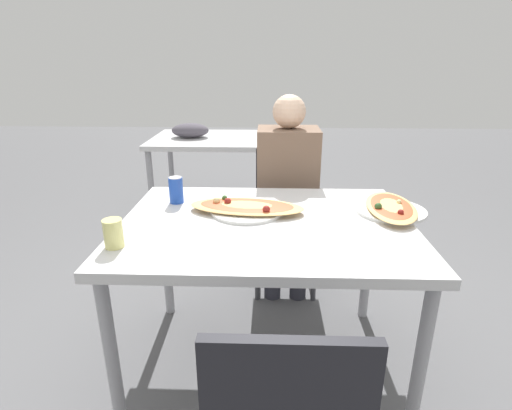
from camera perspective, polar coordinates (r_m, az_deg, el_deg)
The scene contains 9 objects.
ground_plane at distance 2.09m, azimuth 1.26°, elevation -21.57°, with size 14.00×14.00×0.00m, color #59595B.
dining_table at distance 1.71m, azimuth 1.43°, elevation -4.50°, with size 1.22×0.91×0.75m.
chair_far_seated at distance 2.52m, azimuth 4.25°, elevation -0.93°, with size 0.40×0.40×0.86m.
person_seated at distance 2.34m, azimuth 4.49°, elevation 3.03°, with size 0.35×0.29×1.21m.
pizza_main at distance 1.78m, azimuth -1.37°, elevation -0.35°, with size 0.53×0.33×0.06m.
soda_can at distance 1.92m, azimuth -11.35°, elevation 2.11°, with size 0.07×0.07×0.12m.
drink_glass at distance 1.53m, azimuth -19.71°, elevation -3.84°, with size 0.07×0.07×0.11m.
pizza_second at distance 1.88m, azimuth 18.69°, elevation -0.42°, with size 0.31×0.44×0.06m.
background_table at distance 3.55m, azimuth -6.37°, elevation 8.68°, with size 1.10×0.80×0.87m.
Camera 1 is at (0.01, -1.56, 1.39)m, focal length 28.00 mm.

